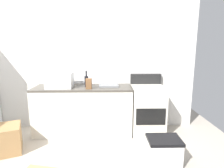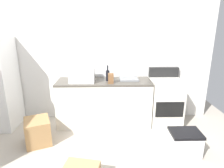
{
  "view_description": "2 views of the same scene",
  "coord_description": "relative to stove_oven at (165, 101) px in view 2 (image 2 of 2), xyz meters",
  "views": [
    {
      "loc": [
        0.77,
        -2.25,
        1.63
      ],
      "look_at": [
        0.83,
        0.63,
        1.06
      ],
      "focal_mm": 30.46,
      "sensor_mm": 36.0,
      "label": 1
    },
    {
      "loc": [
        0.37,
        -2.41,
        1.92
      ],
      "look_at": [
        0.45,
        0.74,
        0.97
      ],
      "focal_mm": 31.33,
      "sensor_mm": 36.0,
      "label": 2
    }
  ],
  "objects": [
    {
      "name": "ground_plane",
      "position": [
        -1.52,
        -1.21,
        -0.47
      ],
      "size": [
        6.0,
        6.0,
        0.0
      ],
      "primitive_type": "plane",
      "color": "#B2A899"
    },
    {
      "name": "wall_back",
      "position": [
        -1.52,
        0.34,
        0.83
      ],
      "size": [
        5.0,
        0.1,
        2.6
      ],
      "primitive_type": "cube",
      "color": "silver",
      "rests_on": "ground_plane"
    },
    {
      "name": "kitchen_counter",
      "position": [
        -1.22,
        -0.01,
        -0.02
      ],
      "size": [
        1.8,
        0.6,
        0.9
      ],
      "color": "silver",
      "rests_on": "ground_plane"
    },
    {
      "name": "stove_oven",
      "position": [
        0.0,
        0.0,
        0.0
      ],
      "size": [
        0.6,
        0.61,
        1.1
      ],
      "color": "silver",
      "rests_on": "ground_plane"
    },
    {
      "name": "microwave",
      "position": [
        -1.63,
        -0.05,
        0.57
      ],
      "size": [
        0.46,
        0.34,
        0.27
      ],
      "primitive_type": "cube",
      "color": "white",
      "rests_on": "kitchen_counter"
    },
    {
      "name": "sink_basin",
      "position": [
        -0.74,
        0.05,
        0.45
      ],
      "size": [
        0.36,
        0.32,
        0.03
      ],
      "primitive_type": "cube",
      "color": "slate",
      "rests_on": "kitchen_counter"
    },
    {
      "name": "wine_bottle",
      "position": [
        -1.15,
        -0.01,
        0.54
      ],
      "size": [
        0.07,
        0.07,
        0.3
      ],
      "color": "black",
      "rests_on": "kitchen_counter"
    },
    {
      "name": "coffee_mug",
      "position": [
        -1.14,
        0.14,
        0.48
      ],
      "size": [
        0.08,
        0.08,
        0.1
      ],
      "primitive_type": "cylinder",
      "color": "#2659A5",
      "rests_on": "kitchen_counter"
    },
    {
      "name": "knife_block",
      "position": [
        -1.09,
        -0.17,
        0.52
      ],
      "size": [
        0.1,
        0.1,
        0.18
      ],
      "primitive_type": "cube",
      "color": "brown",
      "rests_on": "kitchen_counter"
    },
    {
      "name": "cardboard_box_medium",
      "position": [
        -2.33,
        -0.68,
        -0.25
      ],
      "size": [
        0.53,
        0.56,
        0.43
      ],
      "primitive_type": "cube",
      "rotation": [
        0.0,
        0.0,
        0.39
      ],
      "color": "#A37A4C",
      "rests_on": "ground_plane"
    },
    {
      "name": "storage_bin",
      "position": [
        0.03,
        -1.03,
        -0.27
      ],
      "size": [
        0.46,
        0.36,
        0.38
      ],
      "color": "silver",
      "rests_on": "ground_plane"
    }
  ]
}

